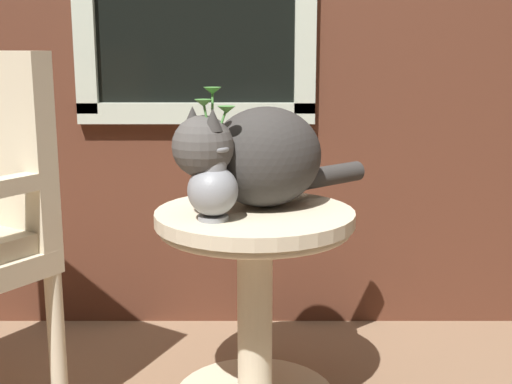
% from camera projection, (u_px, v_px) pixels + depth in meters
% --- Properties ---
extents(wicker_side_table, '(0.52, 0.52, 0.55)m').
position_uv_depth(wicker_side_table, '(256.00, 278.00, 1.81)').
color(wicker_side_table, beige).
rests_on(wicker_side_table, ground_plane).
extents(cat, '(0.53, 0.46, 0.28)m').
position_uv_depth(cat, '(261.00, 156.00, 1.79)').
color(cat, '#33302D').
rests_on(cat, wicker_side_table).
extents(pewter_vase_with_ivy, '(0.13, 0.13, 0.32)m').
position_uv_depth(pewter_vase_with_ivy, '(214.00, 182.00, 1.66)').
color(pewter_vase_with_ivy, gray).
rests_on(pewter_vase_with_ivy, wicker_side_table).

